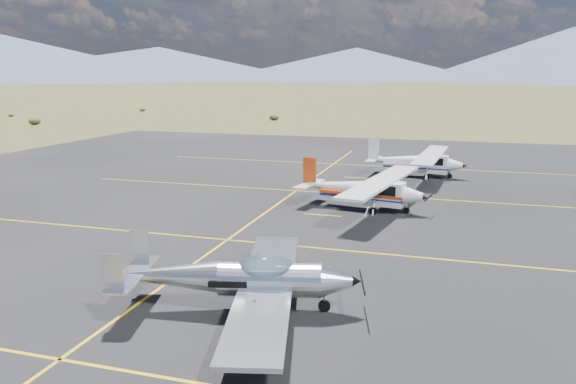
% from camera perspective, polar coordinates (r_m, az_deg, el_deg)
% --- Properties ---
extents(ground, '(1600.00, 1600.00, 0.00)m').
position_cam_1_polar(ground, '(21.43, 6.75, -7.71)').
color(ground, '#383D1C').
rests_on(ground, ground).
extents(apron, '(72.00, 72.00, 0.02)m').
position_cam_1_polar(apron, '(28.05, 9.28, -3.03)').
color(apron, black).
rests_on(apron, ground).
extents(aircraft_low_wing, '(7.37, 10.09, 2.19)m').
position_cam_1_polar(aircraft_low_wing, '(17.38, -4.70, -8.77)').
color(aircraft_low_wing, silver).
rests_on(aircraft_low_wing, apron).
extents(aircraft_cessna, '(6.25, 10.26, 2.59)m').
position_cam_1_polar(aircraft_cessna, '(30.30, 7.62, 0.38)').
color(aircraft_cessna, silver).
rests_on(aircraft_cessna, apron).
extents(aircraft_plain, '(6.01, 10.01, 2.53)m').
position_cam_1_polar(aircraft_plain, '(40.66, 12.90, 3.10)').
color(aircraft_plain, silver).
rests_on(aircraft_plain, apron).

